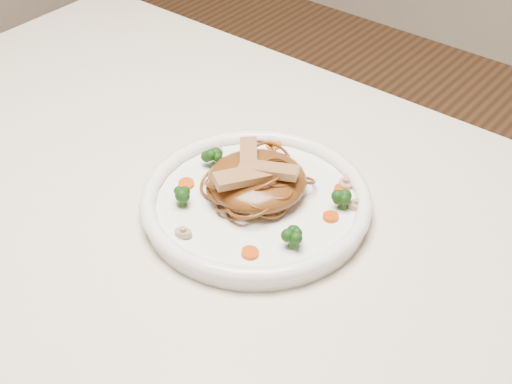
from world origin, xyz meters
The scene contains 19 objects.
table centered at (0.00, 0.00, 0.65)m, with size 1.20×0.80×0.75m.
plate centered at (0.06, 0.05, 0.76)m, with size 0.28×0.28×0.02m, color white.
noodle_mound centered at (0.05, 0.07, 0.79)m, with size 0.12×0.12×0.04m, color brown.
chicken_a centered at (0.06, 0.07, 0.81)m, with size 0.07×0.02×0.01m, color #9F7A4B.
chicken_b centered at (0.02, 0.08, 0.81)m, with size 0.07×0.02×0.01m, color #9F7A4B.
chicken_c centered at (0.05, 0.04, 0.81)m, with size 0.08×0.02×0.01m, color #9F7A4B.
broccoli_0 centered at (0.15, 0.11, 0.78)m, with size 0.02×0.02×0.03m, color #16410D, non-canonical shape.
broccoli_1 centered at (-0.03, 0.07, 0.78)m, with size 0.03×0.03×0.03m, color #16410D, non-canonical shape.
broccoli_2 centered at (-0.01, -0.01, 0.78)m, with size 0.02×0.02×0.03m, color #16410D, non-canonical shape.
broccoli_3 centered at (0.14, 0.02, 0.78)m, with size 0.03×0.03×0.03m, color #16410D, non-canonical shape.
carrot_0 centered at (0.13, 0.13, 0.77)m, with size 0.02×0.02×0.01m, color #BC4A06.
carrot_1 centered at (-0.03, 0.02, 0.77)m, with size 0.02×0.02×0.01m, color #BC4A06.
carrot_2 centered at (0.15, 0.08, 0.77)m, with size 0.02×0.02×0.01m, color #BC4A06.
carrot_3 centered at (0.00, 0.16, 0.77)m, with size 0.02×0.02×0.01m, color #BC4A06.
carrot_4 centered at (0.11, -0.02, 0.77)m, with size 0.02×0.02×0.01m, color #BC4A06.
mushroom_0 centered at (0.03, -0.05, 0.77)m, with size 0.02×0.02×0.01m, color #BBA78C.
mushroom_1 centered at (0.16, 0.12, 0.77)m, with size 0.02×0.02×0.01m, color #BBA78C.
mushroom_2 centered at (-0.05, 0.10, 0.77)m, with size 0.02×0.02×0.01m, color #BBA78C.
mushroom_3 centered at (0.13, 0.15, 0.77)m, with size 0.03×0.03×0.01m, color #BBA78C.
Camera 1 is at (0.48, -0.48, 1.33)m, focal length 50.32 mm.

